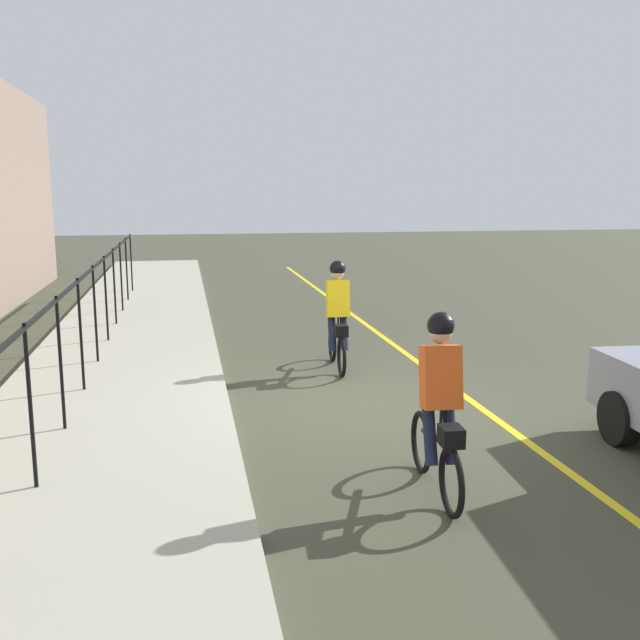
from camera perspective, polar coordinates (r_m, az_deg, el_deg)
ground_plane at (r=9.94m, az=3.21°, el=-6.84°), size 80.00×80.00×0.00m
lane_line_centre at (r=10.43m, az=11.81°, el=-6.20°), size 36.00×0.12×0.01m
sidewalk at (r=9.70m, az=-16.83°, el=-7.27°), size 40.00×3.20×0.15m
iron_fence at (r=10.44m, az=-18.83°, el=0.90°), size 20.63×0.04×1.60m
cyclist_lead at (r=11.60m, az=1.43°, el=0.30°), size 1.71×0.38×1.83m
cyclist_follow at (r=6.91m, az=9.58°, el=-6.86°), size 1.71×0.38×1.83m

